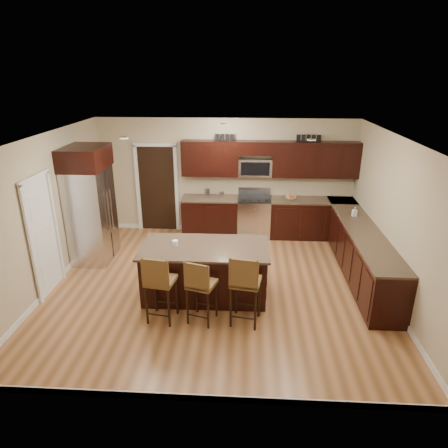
# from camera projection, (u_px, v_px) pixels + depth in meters

# --- Properties ---
(floor) EXTENTS (6.00, 6.00, 0.00)m
(floor) POSITION_uv_depth(u_px,v_px,m) (218.00, 286.00, 7.34)
(floor) COLOR #A36D40
(floor) RESTS_ON ground
(ceiling) EXTENTS (6.00, 6.00, 0.00)m
(ceiling) POSITION_uv_depth(u_px,v_px,m) (217.00, 138.00, 6.36)
(ceiling) COLOR silver
(ceiling) RESTS_ON wall_back
(wall_back) EXTENTS (6.00, 0.00, 6.00)m
(wall_back) POSITION_uv_depth(u_px,v_px,m) (226.00, 177.00, 9.40)
(wall_back) COLOR tan
(wall_back) RESTS_ON floor
(wall_left) EXTENTS (0.00, 5.50, 5.50)m
(wall_left) POSITION_uv_depth(u_px,v_px,m) (47.00, 213.00, 7.01)
(wall_left) COLOR tan
(wall_left) RESTS_ON floor
(wall_right) EXTENTS (0.00, 5.50, 5.50)m
(wall_right) POSITION_uv_depth(u_px,v_px,m) (395.00, 221.00, 6.68)
(wall_right) COLOR tan
(wall_right) RESTS_ON floor
(base_cabinets) EXTENTS (4.02, 3.96, 0.92)m
(base_cabinets) POSITION_uv_depth(u_px,v_px,m) (312.00, 235.00, 8.41)
(base_cabinets) COLOR black
(base_cabinets) RESTS_ON floor
(upper_cabinets) EXTENTS (4.00, 0.33, 0.80)m
(upper_cabinets) POSITION_uv_depth(u_px,v_px,m) (271.00, 158.00, 9.02)
(upper_cabinets) COLOR black
(upper_cabinets) RESTS_ON wall_back
(range) EXTENTS (0.76, 0.64, 1.11)m
(range) POSITION_uv_depth(u_px,v_px,m) (254.00, 217.00, 9.41)
(range) COLOR silver
(range) RESTS_ON floor
(microwave) EXTENTS (0.76, 0.31, 0.40)m
(microwave) POSITION_uv_depth(u_px,v_px,m) (255.00, 167.00, 9.13)
(microwave) COLOR silver
(microwave) RESTS_ON upper_cabinets
(doorway) EXTENTS (0.85, 0.03, 2.06)m
(doorway) POSITION_uv_depth(u_px,v_px,m) (157.00, 189.00, 9.60)
(doorway) COLOR black
(doorway) RESTS_ON floor
(pantry_door) EXTENTS (0.03, 0.80, 2.04)m
(pantry_door) POSITION_uv_depth(u_px,v_px,m) (43.00, 237.00, 6.85)
(pantry_door) COLOR white
(pantry_door) RESTS_ON floor
(letter_decor) EXTENTS (2.20, 0.03, 0.15)m
(letter_decor) POSITION_uv_depth(u_px,v_px,m) (266.00, 138.00, 8.86)
(letter_decor) COLOR black
(letter_decor) RESTS_ON upper_cabinets
(island) EXTENTS (2.18, 1.16, 0.92)m
(island) POSITION_uv_depth(u_px,v_px,m) (205.00, 272.00, 6.91)
(island) COLOR black
(island) RESTS_ON floor
(stool_left) EXTENTS (0.49, 0.49, 1.13)m
(stool_left) POSITION_uv_depth(u_px,v_px,m) (159.00, 281.00, 6.06)
(stool_left) COLOR brown
(stool_left) RESTS_ON floor
(stool_mid) EXTENTS (0.50, 0.50, 1.07)m
(stool_mid) POSITION_uv_depth(u_px,v_px,m) (200.00, 285.00, 6.04)
(stool_mid) COLOR brown
(stool_mid) RESTS_ON floor
(stool_right) EXTENTS (0.51, 0.51, 1.17)m
(stool_right) POSITION_uv_depth(u_px,v_px,m) (245.00, 283.00, 5.97)
(stool_right) COLOR brown
(stool_right) RESTS_ON floor
(refrigerator) EXTENTS (0.79, 1.02, 2.35)m
(refrigerator) POSITION_uv_depth(u_px,v_px,m) (90.00, 204.00, 7.97)
(refrigerator) COLOR silver
(refrigerator) RESTS_ON floor
(floor_mat) EXTENTS (1.01, 0.73, 0.01)m
(floor_mat) POSITION_uv_depth(u_px,v_px,m) (230.00, 246.00, 8.98)
(floor_mat) COLOR olive
(floor_mat) RESTS_ON floor
(fruit_bowl) EXTENTS (0.28, 0.28, 0.06)m
(fruit_bowl) POSITION_uv_depth(u_px,v_px,m) (291.00, 198.00, 9.19)
(fruit_bowl) COLOR silver
(fruit_bowl) RESTS_ON base_cabinets
(soap_bottle) EXTENTS (0.10, 0.10, 0.19)m
(soap_bottle) POSITION_uv_depth(u_px,v_px,m) (355.00, 212.00, 8.10)
(soap_bottle) COLOR #B2B2B2
(soap_bottle) RESTS_ON base_cabinets
(canister_tall) EXTENTS (0.12, 0.12, 0.22)m
(canister_tall) POSITION_uv_depth(u_px,v_px,m) (207.00, 193.00, 9.26)
(canister_tall) COLOR silver
(canister_tall) RESTS_ON base_cabinets
(canister_short) EXTENTS (0.11, 0.11, 0.15)m
(canister_short) POSITION_uv_depth(u_px,v_px,m) (222.00, 195.00, 9.26)
(canister_short) COLOR silver
(canister_short) RESTS_ON base_cabinets
(island_jar) EXTENTS (0.10, 0.10, 0.10)m
(island_jar) POSITION_uv_depth(u_px,v_px,m) (175.00, 243.00, 6.74)
(island_jar) COLOR white
(island_jar) RESTS_ON island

